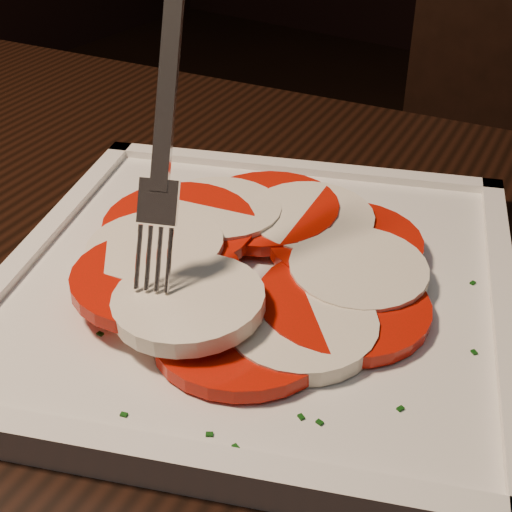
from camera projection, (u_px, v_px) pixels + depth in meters
table at (96, 417)px, 0.50m from camera, size 1.30×0.95×0.75m
plate at (256, 286)px, 0.45m from camera, size 0.41×0.41×0.01m
caprese_salad at (256, 261)px, 0.44m from camera, size 0.27×0.25×0.03m
fork at (173, 97)px, 0.39m from camera, size 0.07×0.11×0.18m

